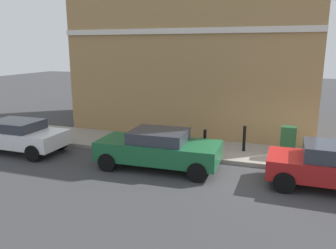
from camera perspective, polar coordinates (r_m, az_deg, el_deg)
ground at (r=11.78m, az=15.23°, el=-8.17°), size 80.00×80.00×0.00m
sidewalk at (r=15.06m, az=-7.57°, el=-2.87°), size 2.58×30.00×0.15m
corner_building at (r=18.58m, az=5.81°, el=13.13°), size 7.83×11.51×8.45m
car_green at (r=11.69m, az=-1.65°, el=-4.09°), size 1.96×4.31×1.37m
car_white at (r=14.90m, az=-24.58°, el=-1.64°), size 1.82×4.13×1.30m
utility_cabinet at (r=13.35m, az=19.83°, el=-2.91°), size 0.46×0.61×1.15m
bollard_near_cabinet at (r=13.50m, az=12.93°, el=-2.18°), size 0.14×0.14×1.04m
bollard_far_kerb at (r=12.64m, az=6.31°, el=-2.95°), size 0.14×0.14×1.04m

